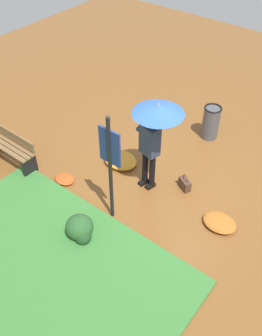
% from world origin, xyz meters
% --- Properties ---
extents(ground_plane, '(18.00, 18.00, 0.00)m').
position_xyz_m(ground_plane, '(0.00, 0.00, 0.00)').
color(ground_plane, brown).
extents(grass_verge, '(4.80, 4.00, 0.05)m').
position_xyz_m(grass_verge, '(-0.38, -3.29, 0.03)').
color(grass_verge, '#387533').
rests_on(grass_verge, ground_plane).
extents(person_with_umbrella, '(0.96, 0.96, 2.04)m').
position_xyz_m(person_with_umbrella, '(-0.18, -0.08, 1.55)').
color(person_with_umbrella, black).
rests_on(person_with_umbrella, ground_plane).
extents(info_sign_post, '(0.44, 0.07, 2.30)m').
position_xyz_m(info_sign_post, '(-0.30, -1.20, 1.44)').
color(info_sign_post, black).
rests_on(info_sign_post, ground_plane).
extents(handbag, '(0.33, 0.27, 0.37)m').
position_xyz_m(handbag, '(0.41, 0.27, 0.13)').
color(handbag, '#4C3323').
rests_on(handbag, ground_plane).
extents(park_bench, '(1.40, 0.38, 0.75)m').
position_xyz_m(park_bench, '(-3.10, -1.35, 0.40)').
color(park_bench, black).
rests_on(park_bench, ground_plane).
extents(trash_bin, '(0.42, 0.42, 0.83)m').
position_xyz_m(trash_bin, '(-0.07, 2.17, 0.42)').
color(trash_bin, '#4C4C51').
rests_on(trash_bin, ground_plane).
extents(shrub_cluster, '(0.56, 0.51, 0.46)m').
position_xyz_m(shrub_cluster, '(-0.43, -1.97, 0.21)').
color(shrub_cluster, '#285628').
rests_on(shrub_cluster, ground_plane).
extents(leaf_pile_near_person, '(0.79, 0.63, 0.17)m').
position_xyz_m(leaf_pile_near_person, '(-1.15, 0.08, 0.09)').
color(leaf_pile_near_person, '#C68428').
rests_on(leaf_pile_near_person, ground_plane).
extents(leaf_pile_by_bench, '(0.46, 0.36, 0.10)m').
position_xyz_m(leaf_pile_by_bench, '(-1.73, -1.10, 0.05)').
color(leaf_pile_by_bench, '#B74C1E').
rests_on(leaf_pile_by_bench, ground_plane).
extents(leaf_pile_far_path, '(0.65, 0.52, 0.14)m').
position_xyz_m(leaf_pile_far_path, '(1.46, -0.16, 0.07)').
color(leaf_pile_far_path, '#A86023').
rests_on(leaf_pile_far_path, ground_plane).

